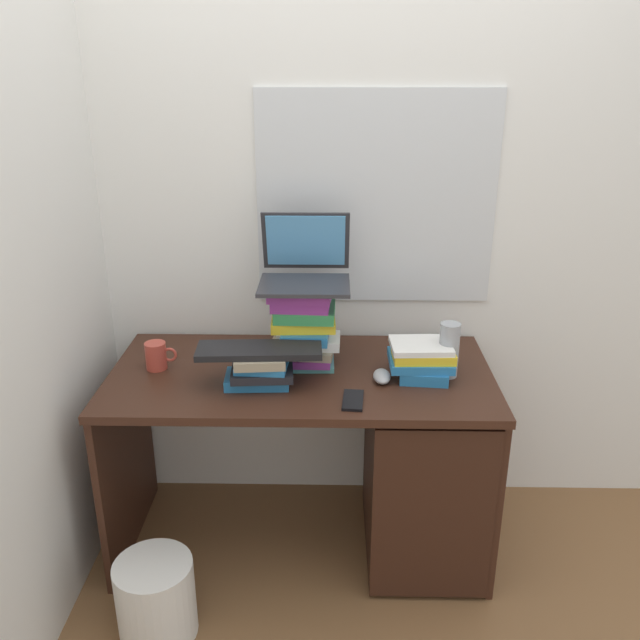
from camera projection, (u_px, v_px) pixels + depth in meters
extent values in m
plane|color=brown|center=(303.00, 538.00, 2.66)|extent=(6.00, 6.00, 0.00)
cube|color=white|center=(304.00, 194.00, 2.54)|extent=(6.00, 0.05, 2.60)
cube|color=silver|center=(376.00, 199.00, 2.51)|extent=(0.90, 0.01, 0.80)
cube|color=silver|center=(54.00, 215.00, 2.20)|extent=(0.05, 6.00, 2.60)
cube|color=#381E14|center=(301.00, 375.00, 2.40)|extent=(1.37, 0.68, 0.03)
cube|color=#381E14|center=(126.00, 461.00, 2.54)|extent=(0.02, 0.62, 0.70)
cube|color=#381E14|center=(479.00, 465.00, 2.52)|extent=(0.02, 0.62, 0.70)
cube|color=#321B12|center=(423.00, 469.00, 2.49)|extent=(0.41, 0.58, 0.67)
cube|color=teal|center=(303.00, 361.00, 2.45)|extent=(0.23, 0.18, 0.02)
cube|color=#8C338C|center=(306.00, 356.00, 2.44)|extent=(0.19, 0.19, 0.03)
cube|color=gray|center=(302.00, 349.00, 2.43)|extent=(0.25, 0.19, 0.03)
cube|color=white|center=(308.00, 341.00, 2.42)|extent=(0.23, 0.13, 0.04)
cube|color=#2672B2|center=(305.00, 333.00, 2.39)|extent=(0.17, 0.19, 0.04)
cube|color=yellow|center=(303.00, 323.00, 2.38)|extent=(0.23, 0.14, 0.04)
cube|color=#338C4C|center=(305.00, 311.00, 2.38)|extent=(0.22, 0.19, 0.04)
cube|color=#8C338C|center=(302.00, 303.00, 2.35)|extent=(0.21, 0.16, 0.04)
cube|color=#8C338C|center=(301.00, 293.00, 2.34)|extent=(0.23, 0.19, 0.04)
cube|color=#2672B2|center=(257.00, 379.00, 2.29)|extent=(0.22, 0.14, 0.04)
cube|color=black|center=(262.00, 371.00, 2.28)|extent=(0.22, 0.18, 0.03)
cube|color=#2672B2|center=(262.00, 365.00, 2.26)|extent=(0.18, 0.14, 0.02)
cube|color=gray|center=(260.00, 359.00, 2.25)|extent=(0.18, 0.16, 0.03)
cube|color=#2672B2|center=(423.00, 372.00, 2.34)|extent=(0.18, 0.17, 0.04)
cube|color=#2672B2|center=(420.00, 361.00, 2.35)|extent=(0.22, 0.19, 0.03)
cube|color=yellow|center=(423.00, 354.00, 2.32)|extent=(0.21, 0.14, 0.03)
cube|color=white|center=(421.00, 346.00, 2.32)|extent=(0.22, 0.17, 0.02)
cube|color=#2D2D33|center=(304.00, 285.00, 2.34)|extent=(0.32, 0.24, 0.01)
cube|color=#2D2D33|center=(306.00, 241.00, 2.44)|extent=(0.32, 0.08, 0.23)
cube|color=#59A5E5|center=(306.00, 241.00, 2.43)|extent=(0.29, 0.07, 0.20)
cube|color=black|center=(259.00, 350.00, 2.25)|extent=(0.43, 0.16, 0.02)
ellipsoid|color=#A5A8AD|center=(382.00, 376.00, 2.32)|extent=(0.06, 0.10, 0.04)
cylinder|color=#B23F33|center=(156.00, 356.00, 2.40)|extent=(0.08, 0.08, 0.10)
torus|color=#B23F33|center=(170.00, 355.00, 2.40)|extent=(0.05, 0.01, 0.05)
cylinder|color=#999EA5|center=(449.00, 350.00, 2.33)|extent=(0.07, 0.07, 0.20)
cube|color=black|center=(353.00, 400.00, 2.18)|extent=(0.08, 0.14, 0.01)
cylinder|color=silver|center=(156.00, 599.00, 2.18)|extent=(0.26, 0.26, 0.28)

